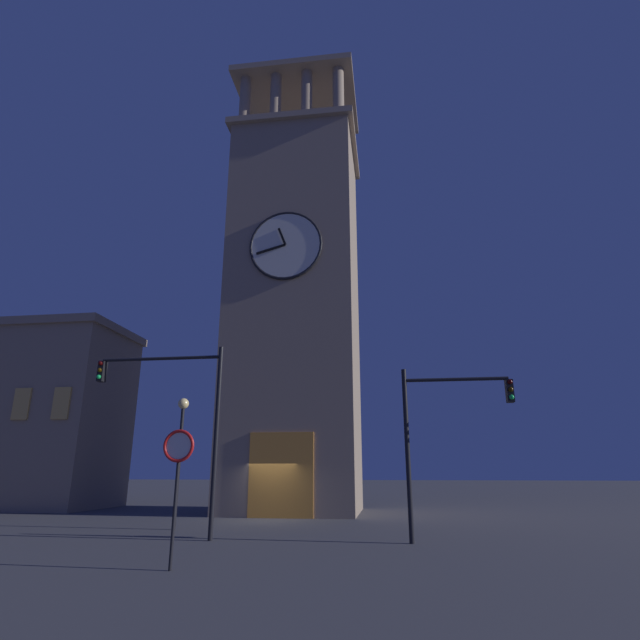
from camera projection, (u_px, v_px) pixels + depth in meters
name	position (u px, v px, depth m)	size (l,w,h in m)	color
ground_plane	(265.00, 520.00, 22.70)	(200.00, 200.00, 0.00)	#424247
clocktower	(296.00, 303.00, 30.32)	(7.77, 7.34, 29.09)	gray
adjacent_wing_building	(3.00, 415.00, 31.81)	(15.12, 6.60, 11.07)	gray
traffic_signal_near	(178.00, 405.00, 17.59)	(4.69, 0.41, 6.44)	black
traffic_signal_mid	(442.00, 423.00, 16.41)	(3.60, 0.41, 5.49)	black
street_lamp	(181.00, 436.00, 20.21)	(0.44, 0.44, 5.04)	black
no_horn_sign	(178.00, 458.00, 11.99)	(0.78, 0.14, 3.14)	black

